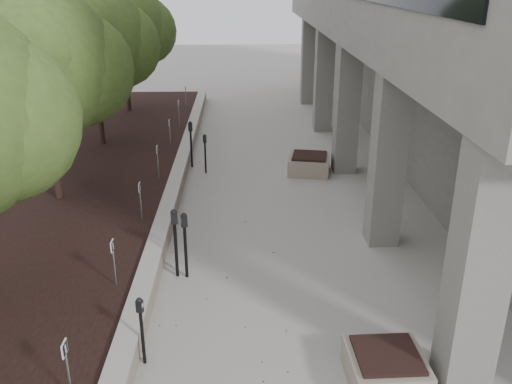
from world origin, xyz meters
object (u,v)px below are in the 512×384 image
object	(u,v)px
parking_meter_4	(205,154)
planter_front	(386,367)
parking_meter_3	(176,243)
parking_meter_5	(191,144)
parking_meter_1	(142,331)
parking_meter_2	(185,245)
planter_back	(309,164)
crabapple_tree_3	(45,97)
crabapple_tree_4	(94,65)
crabapple_tree_5	(124,46)

from	to	relation	value
parking_meter_4	planter_front	bearing A→B (deg)	-67.43
parking_meter_3	parking_meter_5	distance (m)	7.02
parking_meter_1	parking_meter_4	xyz separation A→B (m)	(0.49, 9.19, 0.02)
parking_meter_2	planter_back	size ratio (longest dim) A/B	1.17
parking_meter_1	planter_front	distance (m)	3.90
crabapple_tree_3	crabapple_tree_4	xyz separation A→B (m)	(0.00, 5.00, 0.00)
crabapple_tree_3	crabapple_tree_4	distance (m)	5.00
crabapple_tree_5	parking_meter_4	size ratio (longest dim) A/B	4.22
parking_meter_4	planter_back	size ratio (longest dim) A/B	1.02
crabapple_tree_4	parking_meter_3	xyz separation A→B (m)	(3.50, -8.51, -2.35)
parking_meter_1	parking_meter_5	xyz separation A→B (m)	(0.00, 9.80, 0.15)
parking_meter_4	planter_back	xyz separation A→B (m)	(3.32, -0.03, -0.35)
planter_back	parking_meter_4	bearing A→B (deg)	179.44
parking_meter_1	parking_meter_5	size ratio (longest dim) A/B	0.80
crabapple_tree_3	parking_meter_2	bearing A→B (deg)	-43.79
parking_meter_3	planter_back	distance (m)	7.32
parking_meter_3	planter_front	world-z (taller)	parking_meter_3
parking_meter_4	parking_meter_5	world-z (taller)	parking_meter_5
crabapple_tree_4	crabapple_tree_5	world-z (taller)	same
crabapple_tree_5	parking_meter_1	bearing A→B (deg)	-78.72
crabapple_tree_4	crabapple_tree_5	bearing A→B (deg)	90.00
planter_back	parking_meter_5	bearing A→B (deg)	170.56
crabapple_tree_4	parking_meter_3	world-z (taller)	crabapple_tree_4
parking_meter_3	planter_back	xyz separation A→B (m)	(3.56, 6.38, -0.48)
crabapple_tree_5	planter_back	bearing A→B (deg)	-45.26
crabapple_tree_3	crabapple_tree_4	size ratio (longest dim) A/B	1.00
crabapple_tree_5	parking_meter_3	bearing A→B (deg)	-75.48
parking_meter_2	parking_meter_1	bearing A→B (deg)	-117.01
crabapple_tree_3	planter_front	distance (m)	10.26
parking_meter_1	parking_meter_5	distance (m)	9.80
crabapple_tree_5	crabapple_tree_3	bearing A→B (deg)	-90.00
parking_meter_2	parking_meter_5	size ratio (longest dim) A/B	0.95
crabapple_tree_4	parking_meter_5	size ratio (longest dim) A/B	3.49
crabapple_tree_3	parking_meter_1	size ratio (longest dim) A/B	4.33
crabapple_tree_4	crabapple_tree_3	bearing A→B (deg)	-90.00
parking_meter_5	crabapple_tree_5	bearing A→B (deg)	119.26
parking_meter_1	crabapple_tree_3	bearing A→B (deg)	136.30
crabapple_tree_4	parking_meter_2	distance (m)	9.62
parking_meter_2	parking_meter_4	distance (m)	6.46
parking_meter_4	planter_back	world-z (taller)	parking_meter_4
parking_meter_2	planter_front	xyz separation A→B (m)	(3.39, -3.29, -0.47)
parking_meter_1	parking_meter_5	world-z (taller)	parking_meter_5
parking_meter_5	planter_front	size ratio (longest dim) A/B	1.34
parking_meter_4	crabapple_tree_5	bearing A→B (deg)	121.39
parking_meter_5	planter_back	bearing A→B (deg)	-6.78
crabapple_tree_3	parking_meter_3	distance (m)	5.48
crabapple_tree_5	parking_meter_2	xyz separation A→B (m)	(3.70, -13.55, -2.38)
parking_meter_1	crabapple_tree_5	bearing A→B (deg)	120.25
parking_meter_4	crabapple_tree_3	bearing A→B (deg)	-138.57
parking_meter_1	parking_meter_2	xyz separation A→B (m)	(0.45, 2.74, 0.11)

